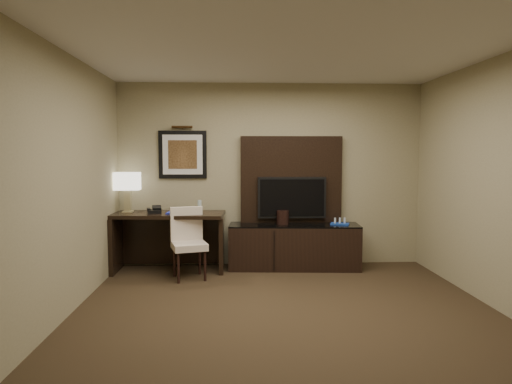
{
  "coord_description": "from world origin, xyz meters",
  "views": [
    {
      "loc": [
        -0.54,
        -4.29,
        1.67
      ],
      "look_at": [
        -0.25,
        1.8,
        1.15
      ],
      "focal_mm": 32.0,
      "sensor_mm": 36.0,
      "label": 1
    }
  ],
  "objects": [
    {
      "name": "water_bottle",
      "position": [
        -1.04,
        2.24,
        0.91
      ],
      "size": [
        0.06,
        0.06,
        0.17
      ],
      "primitive_type": "cylinder",
      "rotation": [
        0.0,
        0.0,
        -0.03
      ],
      "color": "silver",
      "rests_on": "desk"
    },
    {
      "name": "wall_front",
      "position": [
        0.0,
        -2.5,
        1.35
      ],
      "size": [
        4.5,
        0.01,
        2.7
      ],
      "primitive_type": "cube",
      "color": "gray",
      "rests_on": "floor"
    },
    {
      "name": "picture_light",
      "position": [
        -1.3,
        2.44,
        2.05
      ],
      "size": [
        0.04,
        0.04,
        0.3
      ],
      "primitive_type": "cylinder",
      "color": "#412B15",
      "rests_on": "wall_back"
    },
    {
      "name": "minibar_tray",
      "position": [
        0.98,
        2.15,
        0.69
      ],
      "size": [
        0.3,
        0.23,
        0.09
      ],
      "primitive_type": null,
      "rotation": [
        0.0,
        0.0,
        -0.33
      ],
      "color": "#183C9C",
      "rests_on": "credenza"
    },
    {
      "name": "desk_chair",
      "position": [
        -1.14,
        1.71,
        0.45
      ],
      "size": [
        0.55,
        0.6,
        0.91
      ],
      "primitive_type": null,
      "rotation": [
        0.0,
        0.0,
        0.28
      ],
      "color": "#F2DFCA",
      "rests_on": "floor"
    },
    {
      "name": "wall_back",
      "position": [
        0.0,
        2.5,
        1.35
      ],
      "size": [
        4.5,
        0.01,
        2.7
      ],
      "primitive_type": "cube",
      "color": "gray",
      "rests_on": "floor"
    },
    {
      "name": "credenza",
      "position": [
        0.32,
        2.2,
        0.32
      ],
      "size": [
        1.9,
        0.64,
        0.64
      ],
      "primitive_type": "cube",
      "rotation": [
        0.0,
        0.0,
        -0.07
      ],
      "color": "black",
      "rests_on": "floor"
    },
    {
      "name": "floor",
      "position": [
        0.0,
        0.0,
        -0.01
      ],
      "size": [
        4.5,
        5.0,
        0.01
      ],
      "primitive_type": "cube",
      "color": "#2F2215",
      "rests_on": "ground"
    },
    {
      "name": "artwork",
      "position": [
        -1.3,
        2.48,
        1.65
      ],
      "size": [
        0.7,
        0.04,
        0.7
      ],
      "primitive_type": "cube",
      "color": "black",
      "rests_on": "wall_back"
    },
    {
      "name": "desk",
      "position": [
        -1.47,
        2.15,
        0.41
      ],
      "size": [
        1.59,
        0.77,
        0.83
      ],
      "primitive_type": "cube",
      "rotation": [
        0.0,
        0.0,
        -0.07
      ],
      "color": "black",
      "rests_on": "floor"
    },
    {
      "name": "wall_left",
      "position": [
        -2.25,
        0.0,
        1.35
      ],
      "size": [
        0.01,
        5.0,
        2.7
      ],
      "primitive_type": "cube",
      "color": "gray",
      "rests_on": "floor"
    },
    {
      "name": "book",
      "position": [
        -1.33,
        2.09,
        0.95
      ],
      "size": [
        0.17,
        0.09,
        0.23
      ],
      "primitive_type": "imported",
      "rotation": [
        0.0,
        0.0,
        0.43
      ],
      "color": "#C2BA99",
      "rests_on": "desk"
    },
    {
      "name": "blue_folder",
      "position": [
        -1.37,
        2.11,
        0.84
      ],
      "size": [
        0.25,
        0.32,
        0.02
      ],
      "primitive_type": "cube",
      "rotation": [
        0.0,
        0.0,
        -0.11
      ],
      "color": "#1C28B6",
      "rests_on": "desk"
    },
    {
      "name": "desk_phone",
      "position": [
        -1.66,
        2.09,
        0.88
      ],
      "size": [
        0.22,
        0.21,
        0.09
      ],
      "primitive_type": null,
      "rotation": [
        0.0,
        0.0,
        0.25
      ],
      "color": "black",
      "rests_on": "desk"
    },
    {
      "name": "ceiling",
      "position": [
        0.0,
        0.0,
        2.7
      ],
      "size": [
        4.5,
        5.0,
        0.01
      ],
      "primitive_type": "cube",
      "color": "silver",
      "rests_on": "wall_back"
    },
    {
      "name": "ice_bucket",
      "position": [
        0.16,
        2.22,
        0.74
      ],
      "size": [
        0.2,
        0.2,
        0.2
      ],
      "primitive_type": "cylinder",
      "rotation": [
        0.0,
        0.0,
        0.1
      ],
      "color": "black",
      "rests_on": "credenza"
    },
    {
      "name": "tv",
      "position": [
        0.3,
        2.34,
        1.02
      ],
      "size": [
        1.0,
        0.08,
        0.6
      ],
      "primitive_type": "cube",
      "color": "black",
      "rests_on": "tv_wall_panel"
    },
    {
      "name": "tv_wall_panel",
      "position": [
        0.3,
        2.44,
        1.27
      ],
      "size": [
        1.5,
        0.12,
        1.3
      ],
      "primitive_type": "cube",
      "color": "black",
      "rests_on": "wall_back"
    },
    {
      "name": "table_lamp",
      "position": [
        -2.06,
        2.23,
        1.09
      ],
      "size": [
        0.35,
        0.25,
        0.52
      ],
      "primitive_type": null,
      "rotation": [
        0.0,
        0.0,
        -0.21
      ],
      "color": "tan",
      "rests_on": "desk"
    }
  ]
}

